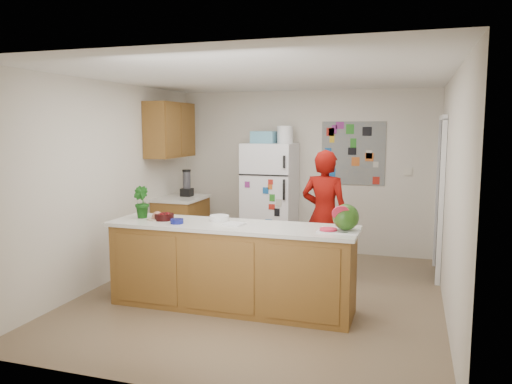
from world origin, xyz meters
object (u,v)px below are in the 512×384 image
(person, at_px, (324,215))
(watermelon, at_px, (346,217))
(cherry_bowl, at_px, (164,217))
(refrigerator, at_px, (270,199))

(person, relative_size, watermelon, 6.40)
(person, relative_size, cherry_bowl, 7.82)
(person, distance_m, watermelon, 1.41)
(refrigerator, distance_m, person, 1.47)
(refrigerator, height_order, watermelon, refrigerator)
(person, height_order, cherry_bowl, person)
(refrigerator, xyz_separation_m, person, (1.02, -1.05, -0.02))
(watermelon, bearing_deg, refrigerator, 121.55)
(refrigerator, bearing_deg, person, -45.84)
(person, distance_m, cherry_bowl, 2.05)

